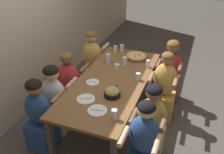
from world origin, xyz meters
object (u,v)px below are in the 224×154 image
pizza_board_main (136,56)px  diner_near_midright (164,89)px  drinking_glass_b (115,49)px  empty_plate_b (86,99)px  empty_plate_c (93,82)px  drinking_glass_a (125,62)px  drinking_glass_d (122,48)px  diner_near_right (170,73)px  drinking_glass_c (148,64)px  diner_far_center (70,87)px  diner_far_midleft (55,101)px  cocktail_glass_blue (117,67)px  drinking_glass_f (108,58)px  diner_far_right (93,62)px  diner_near_left (143,146)px  drinking_glass_g (138,77)px  empty_plate_a (97,111)px  drinking_glass_e (114,115)px  diner_far_left (40,118)px  skillet_bowl (112,92)px  diner_near_midleft (151,126)px

pizza_board_main → diner_near_midright: bearing=-126.1°
drinking_glass_b → empty_plate_b: bearing=-174.5°
empty_plate_c → drinking_glass_a: 0.72m
drinking_glass_d → diner_near_right: bearing=-93.2°
empty_plate_c → drinking_glass_c: (0.72, -0.61, 0.05)m
empty_plate_b → diner_far_center: 0.81m
diner_far_midleft → cocktail_glass_blue: bearing=49.8°
pizza_board_main → drinking_glass_f: 0.50m
diner_far_center → diner_far_right: (0.87, 0.00, 0.03)m
empty_plate_b → diner_near_left: bearing=-108.5°
pizza_board_main → drinking_glass_d: bearing=62.8°
drinking_glass_c → diner_near_right: (0.36, -0.31, -0.29)m
diner_near_midright → diner_near_right: 0.52m
drinking_glass_f → drinking_glass_g: drinking_glass_f is taller
diner_near_left → drinking_glass_b: bearing=-60.9°
diner_near_left → drinking_glass_a: bearing=-63.5°
empty_plate_a → diner_far_center: (0.69, 0.78, -0.27)m
pizza_board_main → drinking_glass_e: drinking_glass_e is taller
empty_plate_a → diner_far_left: bearing=97.2°
diner_far_left → drinking_glass_a: bearing=61.8°
drinking_glass_g → diner_far_midleft: 1.23m
empty_plate_b → drinking_glass_f: size_ratio=1.63×
pizza_board_main → drinking_glass_e: bearing=-173.1°
skillet_bowl → diner_far_midleft: size_ratio=0.29×
drinking_glass_d → drinking_glass_f: (-0.47, 0.07, 0.01)m
pizza_board_main → drinking_glass_b: bearing=75.2°
pizza_board_main → drinking_glass_g: (-0.67, -0.21, 0.01)m
empty_plate_c → drinking_glass_b: size_ratio=1.60×
drinking_glass_f → diner_near_midleft: (-0.98, -0.95, -0.32)m
skillet_bowl → diner_far_midleft: (-0.08, 0.84, -0.31)m
drinking_glass_c → diner_near_midleft: (-1.04, -0.31, -0.30)m
empty_plate_b → drinking_glass_a: drinking_glass_a is taller
drinking_glass_c → drinking_glass_g: size_ratio=1.13×
cocktail_glass_blue → diner_far_midleft: bearing=139.8°
diner_near_midright → pizza_board_main: bearing=-36.1°
drinking_glass_b → diner_far_right: diner_far_right is taller
drinking_glass_g → diner_far_center: 1.10m
drinking_glass_f → drinking_glass_d: bearing=-8.9°
diner_far_midleft → drinking_glass_d: bearing=70.0°
cocktail_glass_blue → diner_far_center: bearing=118.6°
skillet_bowl → cocktail_glass_blue: skillet_bowl is taller
empty_plate_c → drinking_glass_f: drinking_glass_f is taller
empty_plate_a → diner_far_midleft: 0.87m
drinking_glass_d → diner_far_left: size_ratio=0.12×
drinking_glass_f → diner_near_right: 1.08m
diner_far_center → diner_far_left: size_ratio=1.01×
drinking_glass_e → diner_near_right: bearing=-12.2°
drinking_glass_a → drinking_glass_e: drinking_glass_a is taller
empty_plate_a → diner_near_midleft: (0.24, -0.61, -0.25)m
drinking_glass_a → diner_near_left: 1.54m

